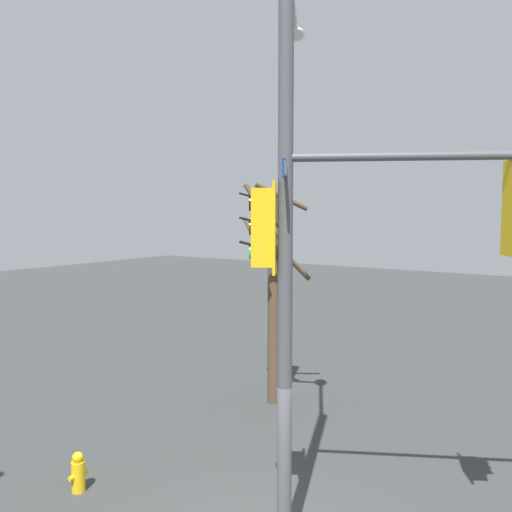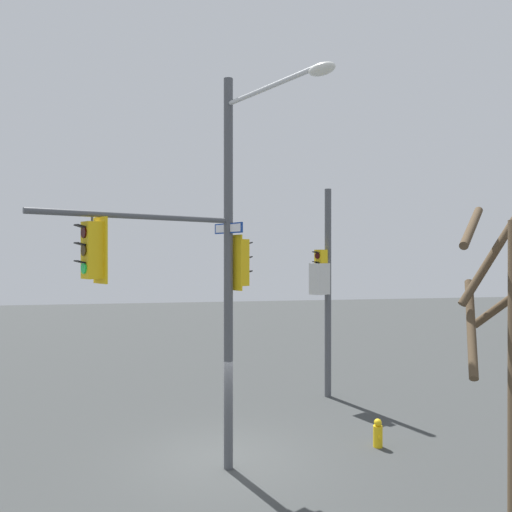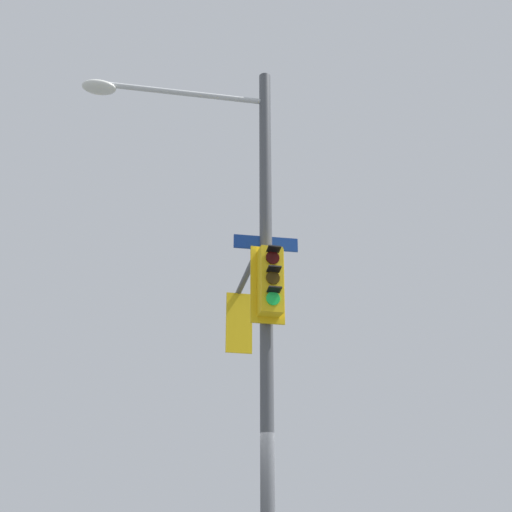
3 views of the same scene
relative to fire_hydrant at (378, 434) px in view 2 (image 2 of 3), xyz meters
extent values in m
plane|color=#363939|center=(-0.11, 4.00, -0.34)|extent=(80.00, 80.00, 0.00)
cylinder|color=#4C4F54|center=(-0.59, 3.96, 4.19)|extent=(0.21, 0.21, 9.07)
cylinder|color=silver|center=(-1.93, 3.26, 8.13)|extent=(2.71, 1.50, 0.10)
ellipsoid|color=silver|center=(-3.26, 2.55, 8.05)|extent=(0.70, 0.60, 0.20)
cylinder|color=#4C4F54|center=(-1.63, 5.92, 5.42)|extent=(2.18, 3.96, 0.12)
cube|color=yellow|center=(-2.09, 6.79, 4.72)|extent=(0.46, 0.44, 1.10)
cube|color=yellow|center=(-2.00, 6.64, 4.72)|extent=(0.50, 0.33, 1.30)
cylinder|color=#2F0403|center=(-2.18, 6.93, 5.06)|extent=(0.20, 0.14, 0.22)
cube|color=black|center=(-2.21, 6.99, 5.18)|extent=(0.26, 0.25, 0.06)
cylinder|color=#352504|center=(-2.18, 6.93, 4.72)|extent=(0.20, 0.14, 0.22)
cube|color=black|center=(-2.21, 6.99, 4.84)|extent=(0.26, 0.25, 0.06)
cylinder|color=#19D147|center=(-2.18, 6.93, 4.38)|extent=(0.20, 0.14, 0.22)
cube|color=black|center=(-2.21, 6.99, 4.50)|extent=(0.26, 0.25, 0.06)
cylinder|color=#4C4F54|center=(-2.09, 6.79, 5.34)|extent=(0.04, 0.04, 0.15)
cube|color=yellow|center=(-0.44, 3.67, 4.45)|extent=(0.46, 0.44, 1.10)
cube|color=yellow|center=(-0.53, 3.82, 4.45)|extent=(0.50, 0.33, 1.30)
cylinder|color=#2F0403|center=(-0.35, 3.53, 4.79)|extent=(0.20, 0.14, 0.22)
cube|color=black|center=(-0.31, 3.47, 4.91)|extent=(0.26, 0.25, 0.06)
cylinder|color=#352504|center=(-0.35, 3.53, 4.45)|extent=(0.20, 0.14, 0.22)
cube|color=black|center=(-0.31, 3.47, 4.57)|extent=(0.26, 0.25, 0.06)
cylinder|color=#19D147|center=(-0.35, 3.53, 4.11)|extent=(0.20, 0.14, 0.22)
cube|color=black|center=(-0.31, 3.47, 4.23)|extent=(0.26, 0.25, 0.06)
cube|color=navy|center=(-0.59, 3.96, 5.25)|extent=(0.99, 0.54, 0.24)
cube|color=white|center=(-0.60, 3.98, 5.25)|extent=(0.89, 0.48, 0.18)
cylinder|color=#4C4F54|center=(4.60, -0.18, 3.30)|extent=(0.23, 0.23, 7.28)
cube|color=silver|center=(4.42, 0.18, 3.80)|extent=(0.67, 0.72, 1.08)
cube|color=yellow|center=(4.45, 0.12, 4.26)|extent=(0.45, 0.42, 1.10)
cylinder|color=#2F0403|center=(4.39, 0.27, 4.60)|extent=(0.21, 0.12, 0.22)
cube|color=black|center=(4.35, 0.34, 4.72)|extent=(0.26, 0.23, 0.06)
cylinder|color=#352504|center=(4.39, 0.27, 4.26)|extent=(0.21, 0.12, 0.22)
cube|color=black|center=(4.35, 0.34, 4.38)|extent=(0.26, 0.23, 0.06)
cylinder|color=#19D147|center=(4.39, 0.27, 3.92)|extent=(0.21, 0.12, 0.22)
cube|color=black|center=(4.35, 0.34, 4.04)|extent=(0.26, 0.23, 0.06)
cylinder|color=yellow|center=(0.00, 0.00, -0.07)|extent=(0.24, 0.24, 0.55)
sphere|color=yellow|center=(0.00, 0.00, 0.29)|extent=(0.20, 0.20, 0.20)
cylinder|color=yellow|center=(-0.14, 0.00, -0.04)|extent=(0.10, 0.09, 0.09)
cylinder|color=yellow|center=(0.14, 0.00, -0.04)|extent=(0.10, 0.09, 0.09)
cylinder|color=#4E3D2A|center=(-5.40, 0.94, 5.05)|extent=(1.08, 1.01, 0.70)
cylinder|color=#4E3D2A|center=(-5.29, 0.51, 4.63)|extent=(0.25, 1.21, 1.54)
cylinder|color=#4E3D2A|center=(-5.51, 1.02, 3.60)|extent=(1.26, 0.81, 1.31)
camera|label=1|loc=(5.88, 7.90, 4.66)|focal=37.81mm
camera|label=2|loc=(-12.01, 5.35, 4.64)|focal=34.71mm
camera|label=3|loc=(2.10, -5.02, 1.14)|focal=42.57mm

